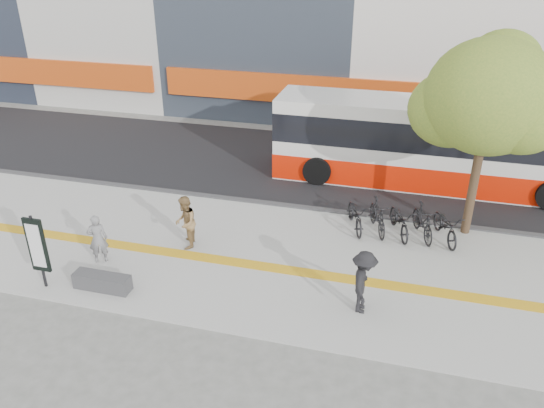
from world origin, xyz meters
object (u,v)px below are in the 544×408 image
(signboard, at_px, (37,246))
(street_tree, at_px, (488,98))
(bench, at_px, (102,282))
(pedestrian_dark, at_px, (363,282))
(bus, at_px, (432,146))
(pedestrian_tan, at_px, (185,222))
(seated_woman, at_px, (98,239))

(signboard, relative_size, street_tree, 0.35)
(signboard, bearing_deg, bench, 10.81)
(pedestrian_dark, bearing_deg, bus, -12.47)
(pedestrian_dark, bearing_deg, pedestrian_tan, 70.39)
(signboard, bearing_deg, pedestrian_dark, 8.05)
(bus, bearing_deg, seated_woman, -137.90)
(seated_woman, height_order, pedestrian_dark, pedestrian_dark)
(street_tree, bearing_deg, signboard, -150.93)
(signboard, bearing_deg, street_tree, 29.07)
(bench, height_order, pedestrian_dark, pedestrian_dark)
(seated_woman, bearing_deg, pedestrian_dark, 146.92)
(seated_woman, bearing_deg, bench, 92.39)
(street_tree, distance_m, pedestrian_tan, 9.75)
(bench, height_order, pedestrian_tan, pedestrian_tan)
(street_tree, xyz_separation_m, pedestrian_tan, (-8.43, -3.34, -3.58))
(bus, bearing_deg, pedestrian_dark, -100.37)
(pedestrian_tan, bearing_deg, street_tree, 95.23)
(pedestrian_tan, bearing_deg, pedestrian_dark, 56.11)
(bench, relative_size, bus, 0.13)
(bench, distance_m, signboard, 1.94)
(bus, distance_m, pedestrian_dark, 8.96)
(bus, xyz_separation_m, pedestrian_dark, (-1.61, -8.79, -0.62))
(street_tree, xyz_separation_m, seated_woman, (-10.58, -4.79, -3.66))
(bench, bearing_deg, pedestrian_dark, 7.41)
(street_tree, bearing_deg, pedestrian_dark, -118.80)
(street_tree, xyz_separation_m, pedestrian_dark, (-2.81, -5.11, -3.57))
(pedestrian_tan, relative_size, pedestrian_dark, 0.98)
(signboard, relative_size, pedestrian_dark, 1.27)
(seated_woman, distance_m, pedestrian_dark, 7.78)
(bus, bearing_deg, street_tree, -71.90)
(seated_woman, height_order, pedestrian_tan, pedestrian_tan)
(pedestrian_dark, bearing_deg, seated_woman, 85.55)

